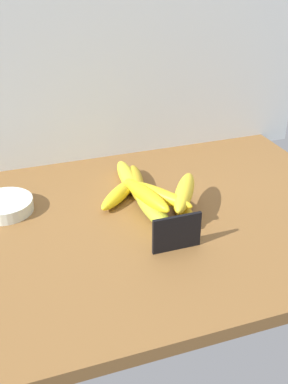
{
  "coord_description": "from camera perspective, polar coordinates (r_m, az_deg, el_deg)",
  "views": [
    {
      "loc": [
        -31.39,
        -89.24,
        63.7
      ],
      "look_at": [
        1.09,
        4.59,
        8.0
      ],
      "focal_mm": 43.66,
      "sensor_mm": 36.0,
      "label": 1
    }
  ],
  "objects": [
    {
      "name": "banana_5",
      "position": [
        1.13,
        4.92,
        0.02
      ],
      "size": [
        13.52,
        18.41,
        4.21
      ],
      "primitive_type": "ellipsoid",
      "rotation": [
        0.0,
        0.0,
        1.02
      ],
      "color": "yellow",
      "rests_on": "banana_1"
    },
    {
      "name": "banana_0",
      "position": [
        1.27,
        -2.05,
        1.86
      ],
      "size": [
        5.49,
        18.93,
        4.12
      ],
      "primitive_type": "ellipsoid",
      "rotation": [
        0.0,
        0.0,
        1.5
      ],
      "color": "yellow",
      "rests_on": "counter_top"
    },
    {
      "name": "banana_1",
      "position": [
        1.13,
        4.62,
        -2.06
      ],
      "size": [
        4.16,
        15.5,
        3.69
      ],
      "primitive_type": "ellipsoid",
      "rotation": [
        0.0,
        0.0,
        1.54
      ],
      "color": "gold",
      "rests_on": "counter_top"
    },
    {
      "name": "banana_6",
      "position": [
        1.11,
        0.25,
        -0.34
      ],
      "size": [
        8.21,
        18.5,
        3.69
      ],
      "primitive_type": "ellipsoid",
      "rotation": [
        0.0,
        0.0,
        1.83
      ],
      "color": "yellow",
      "rests_on": "banana_2"
    },
    {
      "name": "banana_7",
      "position": [
        1.11,
        1.52,
        -0.23
      ],
      "size": [
        14.11,
        18.85,
        3.46
      ],
      "primitive_type": "ellipsoid",
      "rotation": [
        0.0,
        0.0,
        2.16
      ],
      "color": "yellow",
      "rests_on": "banana_2"
    },
    {
      "name": "chalkboard_sign",
      "position": [
        1.01,
        4.0,
        -5.14
      ],
      "size": [
        11.0,
        1.8,
        8.4
      ],
      "color": "black",
      "rests_on": "counter_top"
    },
    {
      "name": "banana_3",
      "position": [
        1.25,
        -0.97,
        1.17
      ],
      "size": [
        8.18,
        20.12,
        3.99
      ],
      "primitive_type": "ellipsoid",
      "rotation": [
        0.0,
        0.0,
        4.49
      ],
      "color": "gold",
      "rests_on": "counter_top"
    },
    {
      "name": "back_wall",
      "position": [
        1.35,
        -5.45,
        16.9
      ],
      "size": [
        130.0,
        2.0,
        70.0
      ],
      "primitive_type": "cube",
      "color": "silver",
      "rests_on": "ground"
    },
    {
      "name": "banana_4",
      "position": [
        1.2,
        -3.04,
        -0.23
      ],
      "size": [
        14.64,
        14.58,
        3.76
      ],
      "primitive_type": "ellipsoid",
      "rotation": [
        0.0,
        0.0,
        3.92
      ],
      "color": "yellow",
      "rests_on": "counter_top"
    },
    {
      "name": "fruit_bowl",
      "position": [
        1.2,
        -16.64,
        -1.61
      ],
      "size": [
        13.83,
        13.83,
        3.08
      ],
      "primitive_type": "cylinder",
      "color": "silver",
      "rests_on": "counter_top"
    },
    {
      "name": "banana_2",
      "position": [
        1.12,
        1.06,
        -2.22
      ],
      "size": [
        5.97,
        19.94,
        4.13
      ],
      "primitive_type": "ellipsoid",
      "rotation": [
        0.0,
        0.0,
        1.67
      ],
      "color": "#A3B131",
      "rests_on": "counter_top"
    },
    {
      "name": "counter_top",
      "position": [
        1.13,
        0.24,
        -4.03
      ],
      "size": [
        110.0,
        76.0,
        3.0
      ],
      "primitive_type": "cube",
      "color": "brown",
      "rests_on": "ground"
    }
  ]
}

